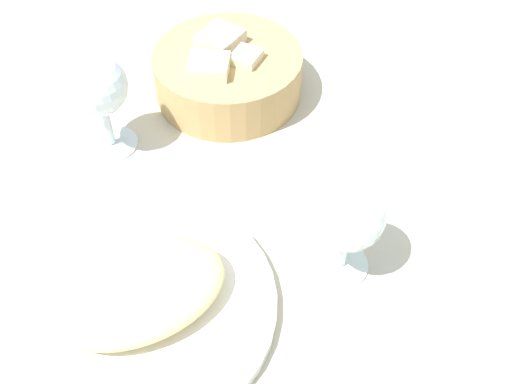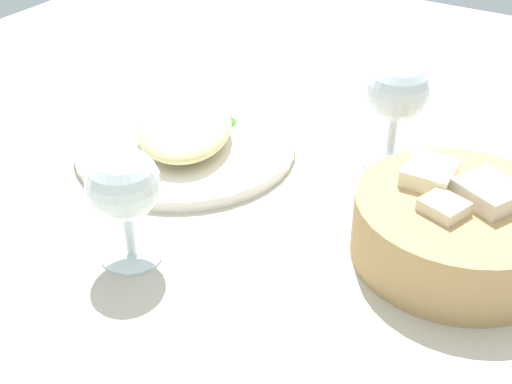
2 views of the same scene
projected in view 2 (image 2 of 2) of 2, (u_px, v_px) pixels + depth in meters
The scene contains 7 objects.
ground_plane at pixel (284, 190), 77.28cm from camera, with size 140.00×140.00×2.00cm, color #BBB19C.
plate at pixel (185, 146), 82.29cm from camera, with size 26.49×26.49×1.40cm, color white.
omelette at pixel (184, 126), 80.81cm from camera, with size 16.97×11.24×3.94cm, color beige.
lettuce_garnish at pixel (220, 116), 85.38cm from camera, with size 4.20×4.20×1.72cm, color #4B8134.
bread_basket at pixel (457, 226), 64.01cm from camera, with size 19.65×19.65×8.20cm.
wine_glass_near at pixel (124, 189), 61.42cm from camera, with size 6.88×6.88×11.79cm.
wine_glass_far at pixel (397, 95), 75.32cm from camera, with size 7.12×7.12×13.05cm.
Camera 2 is at (56.45, 31.39, 41.56)cm, focal length 47.85 mm.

